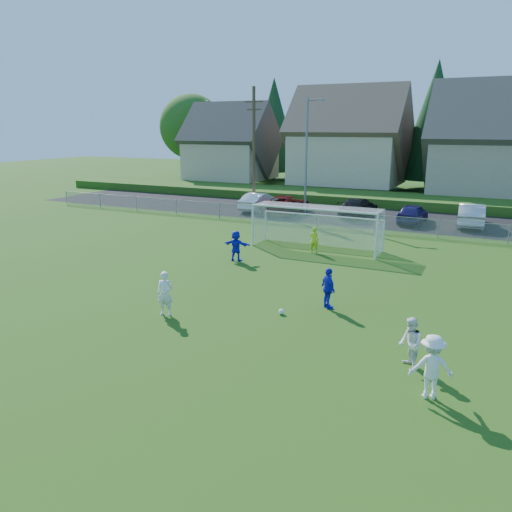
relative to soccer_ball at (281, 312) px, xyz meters
The scene contains 21 objects.
ground 5.88m from the soccer_ball, 113.48° to the right, with size 160.00×160.00×0.00m, color #193D0C.
asphalt_lot 22.23m from the soccer_ball, 96.04° to the left, with size 60.00×60.00×0.00m, color black.
grass_embankment 29.70m from the soccer_ball, 94.52° to the left, with size 70.00×6.00×0.80m, color #1E420F.
soccer_ball is the anchor object (origin of this frame).
player_white_a 4.40m from the soccer_ball, 153.30° to the right, with size 0.61×0.40×1.68m, color white.
player_white_b 5.58m from the soccer_ball, 24.47° to the right, with size 0.75×0.58×1.54m, color white.
player_white_c 6.95m from the soccer_ball, 32.84° to the right, with size 1.12×0.65×1.74m, color white.
player_blue_a 2.08m from the soccer_ball, 46.46° to the left, with size 0.95×0.39×1.62m, color #151BCA.
player_blue_b 8.07m from the soccer_ball, 130.49° to the left, with size 1.50×0.48×1.61m, color #151BCA.
goalkeeper 9.83m from the soccer_ball, 102.59° to the left, with size 0.53×0.35×1.45m, color #C1E51A.
car_b 24.00m from the soccer_ball, 117.79° to the left, with size 1.58×4.53×1.49m, color white.
car_c 22.51m from the soccer_ball, 112.30° to the left, with size 2.47×5.36×1.49m, color #5B0B0A.
car_d 22.34m from the soccer_ball, 97.64° to the left, with size 2.04×5.02×1.46m, color black.
car_e 21.15m from the soccer_ball, 86.34° to the left, with size 1.67×4.15×1.41m, color #1A164F.
car_f 22.34m from the soccer_ball, 76.34° to the left, with size 1.71×4.90×1.61m, color silver.
soccer_goal 11.02m from the soccer_ball, 102.38° to the left, with size 7.42×1.90×2.50m.
chainlink_fence 16.78m from the soccer_ball, 98.02° to the left, with size 52.06×0.06×1.20m.
streetlight 22.21m from the soccer_ball, 108.22° to the left, with size 1.38×0.18×9.00m.
utility_pole 25.15m from the soccer_ball, 118.72° to the left, with size 1.60×0.26×10.00m.
houses_row 37.77m from the soccer_ball, 90.57° to the left, with size 53.90×11.45×13.27m.
tree_row 43.90m from the soccer_ball, 91.71° to the left, with size 65.98×12.36×13.80m.
Camera 1 is at (9.23, -10.85, 6.86)m, focal length 35.00 mm.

